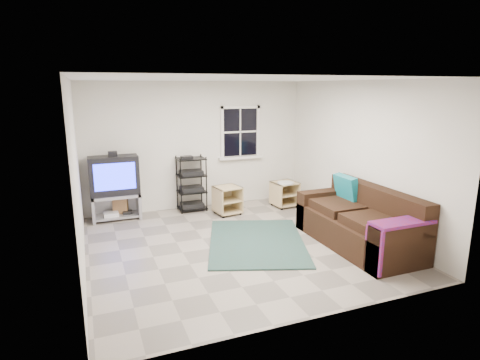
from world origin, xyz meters
name	(u,v)px	position (x,y,z in m)	size (l,w,h in m)	color
room	(240,135)	(0.95, 2.27, 1.48)	(4.60, 4.62, 4.60)	gray
tv_unit	(115,182)	(-1.69, 2.05, 0.72)	(0.90, 0.45, 1.32)	#96969D
av_rack	(192,187)	(-0.20, 2.08, 0.49)	(0.56, 0.41, 1.13)	black
side_table_left	(227,199)	(0.39, 1.60, 0.30)	(0.54, 0.54, 0.56)	tan
side_table_right	(284,192)	(1.69, 1.63, 0.31)	(0.53, 0.54, 0.55)	tan
sofa	(360,224)	(1.83, -0.73, 0.36)	(0.98, 2.22, 1.01)	black
shag_rug	(257,242)	(0.33, -0.04, 0.01)	(1.51, 2.08, 0.02)	#332216
paper_bag	(121,207)	(-1.61, 2.16, 0.19)	(0.27, 0.17, 0.39)	#9F6C47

